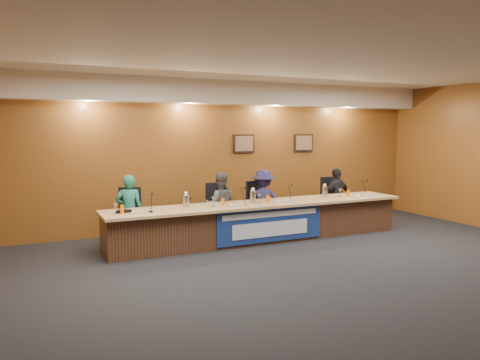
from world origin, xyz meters
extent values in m
plane|color=black|center=(0.00, 0.00, 0.00)|extent=(10.00, 10.00, 0.00)
cube|color=silver|center=(0.00, 0.00, 3.20)|extent=(10.00, 8.00, 0.04)
cube|color=brown|center=(0.00, 4.00, 1.60)|extent=(10.00, 0.04, 3.20)
cube|color=beige|center=(0.00, 3.75, 2.95)|extent=(10.00, 0.50, 0.50)
cube|color=#492B1A|center=(0.00, 2.40, 0.35)|extent=(6.00, 0.80, 0.70)
cube|color=tan|center=(0.00, 2.35, 0.72)|extent=(6.10, 0.95, 0.05)
cube|color=navy|center=(0.00, 1.99, 0.38)|extent=(2.20, 0.02, 0.65)
cube|color=silver|center=(0.00, 1.97, 0.58)|extent=(2.00, 0.01, 0.10)
cube|color=silver|center=(0.00, 1.97, 0.30)|extent=(1.60, 0.01, 0.28)
cube|color=black|center=(0.40, 3.97, 1.85)|extent=(0.52, 0.04, 0.42)
cube|color=black|center=(2.00, 3.97, 1.85)|extent=(0.52, 0.04, 0.42)
imported|color=#1C6152|center=(-2.43, 2.97, 0.67)|extent=(0.56, 0.45, 1.34)
imported|color=#45444A|center=(-0.61, 2.97, 0.66)|extent=(0.76, 0.67, 1.31)
imported|color=#1C1A3D|center=(0.36, 2.97, 0.67)|extent=(0.95, 0.69, 1.33)
imported|color=black|center=(2.26, 2.97, 0.65)|extent=(0.80, 0.41, 1.30)
cube|color=black|center=(-2.43, 3.07, 0.48)|extent=(0.63, 0.63, 0.08)
cube|color=black|center=(-0.61, 3.07, 0.48)|extent=(0.55, 0.55, 0.08)
cube|color=black|center=(0.36, 3.07, 0.48)|extent=(0.58, 0.58, 0.08)
cube|color=black|center=(2.26, 3.07, 0.48)|extent=(0.48, 0.48, 0.08)
cube|color=white|center=(-2.43, 2.12, 0.80)|extent=(0.24, 0.08, 0.10)
cylinder|color=black|center=(-2.22, 2.21, 0.76)|extent=(0.07, 0.07, 0.02)
cylinder|color=#F97000|center=(-2.70, 2.28, 0.82)|extent=(0.06, 0.06, 0.15)
cylinder|color=silver|center=(-2.80, 2.32, 0.84)|extent=(0.08, 0.08, 0.18)
cube|color=white|center=(-0.63, 2.09, 0.80)|extent=(0.24, 0.08, 0.10)
cylinder|color=black|center=(-0.46, 2.26, 0.76)|extent=(0.07, 0.07, 0.02)
cylinder|color=#F97000|center=(-0.85, 2.27, 0.82)|extent=(0.06, 0.06, 0.15)
cylinder|color=silver|center=(-1.02, 2.31, 0.84)|extent=(0.08, 0.08, 0.18)
cube|color=white|center=(0.38, 2.08, 0.80)|extent=(0.24, 0.08, 0.10)
cylinder|color=black|center=(0.57, 2.27, 0.76)|extent=(0.07, 0.07, 0.02)
cylinder|color=#F97000|center=(0.10, 2.27, 0.82)|extent=(0.06, 0.06, 0.15)
cylinder|color=silver|center=(-0.07, 2.33, 0.84)|extent=(0.08, 0.08, 0.18)
cube|color=white|center=(2.29, 2.08, 0.80)|extent=(0.24, 0.08, 0.10)
cylinder|color=black|center=(2.44, 2.29, 0.76)|extent=(0.07, 0.07, 0.02)
cylinder|color=#F97000|center=(2.04, 2.29, 0.82)|extent=(0.06, 0.06, 0.15)
cylinder|color=silver|center=(1.85, 2.32, 0.84)|extent=(0.08, 0.08, 0.18)
cylinder|color=silver|center=(-1.51, 2.45, 0.86)|extent=(0.13, 0.13, 0.23)
cylinder|color=silver|center=(-0.18, 2.39, 0.87)|extent=(0.12, 0.12, 0.24)
cylinder|color=silver|center=(1.53, 2.43, 0.87)|extent=(0.11, 0.11, 0.23)
cylinder|color=black|center=(-2.65, 2.41, 0.78)|extent=(0.32, 0.32, 0.05)
camera|label=1|loc=(-4.24, -5.57, 2.14)|focal=35.00mm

